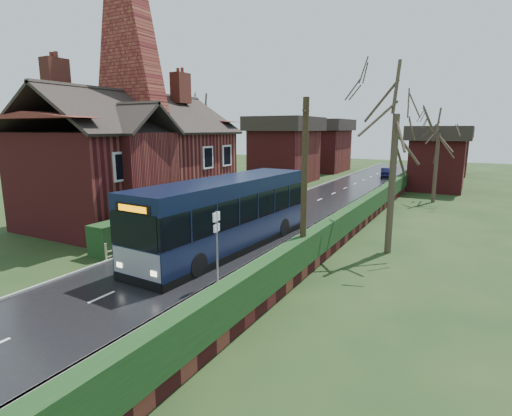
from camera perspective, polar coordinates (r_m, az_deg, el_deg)
The scene contains 18 objects.
ground at distance 20.43m, azimuth -8.25°, elevation -6.56°, with size 140.00×140.00×0.00m, color #30421C.
road at distance 28.77m, azimuth 3.72°, elevation -1.23°, with size 6.00×100.00×0.02m, color black.
pavement at distance 27.30m, azimuth 11.84°, elevation -2.00°, with size 2.50×100.00×0.14m, color slate.
kerb_right at distance 27.65m, azimuth 9.46°, elevation -1.74°, with size 0.12×100.00×0.14m, color gray.
kerb_left at distance 30.14m, azimuth -1.55°, elevation -0.56°, with size 0.12×100.00×0.10m, color gray.
front_hedge at distance 26.37m, azimuth -8.61°, elevation -0.72°, with size 1.20×16.00×1.60m, color black.
picket_fence at distance 26.01m, azimuth -7.27°, elevation -1.64°, with size 0.10×16.00×0.90m, color #988E67, non-canonical shape.
right_wall_hedge at distance 26.71m, azimuth 15.10°, elevation -0.35°, with size 0.60×50.00×1.80m.
brick_house at distance 28.90m, azimuth -16.83°, elevation 7.12°, with size 9.30×14.60×10.30m.
bus at distance 20.62m, azimuth -4.31°, elevation -1.03°, with size 3.45×12.33×3.70m.
car_silver at distance 24.43m, azimuth -5.20°, elevation -2.06°, with size 1.44×3.57×1.22m, color #9FA0A3.
car_green at distance 24.07m, azimuth -8.94°, elevation -2.11°, with size 1.98×4.87×1.41m, color black.
car_distant at distance 54.40m, azimuth 18.13°, elevation 4.80°, with size 1.38×3.96×1.30m, color black.
bus_stop_sign at distance 15.73m, azimuth -5.62°, elevation -4.21°, with size 0.10×0.46×3.07m.
telegraph_pole at distance 16.38m, azimuth 6.88°, elevation 2.58°, with size 0.25×0.96×7.43m.
tree_right_near at distance 20.73m, azimuth 19.54°, elevation 13.87°, with size 4.58×4.58×9.88m.
tree_right_far at distance 37.14m, azimuth 24.71°, elevation 10.30°, with size 4.34×4.34×8.38m.
tree_house_side at distance 34.80m, azimuth -7.03°, elevation 12.80°, with size 4.25×4.25×9.65m.
Camera 1 is at (11.76, -15.52, 6.19)m, focal length 28.00 mm.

